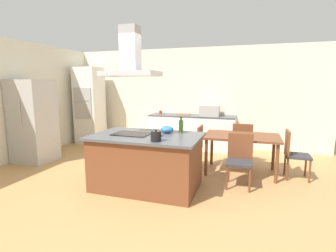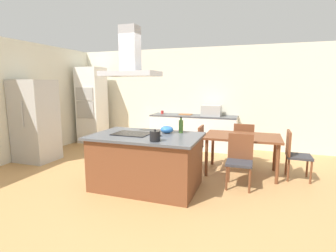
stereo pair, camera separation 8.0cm
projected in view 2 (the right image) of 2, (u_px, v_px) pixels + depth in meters
ground at (174, 162)px, 5.76m from camera, size 16.00×16.00×0.00m
wall_back at (193, 98)px, 7.18m from camera, size 7.20×0.10×2.70m
wall_left at (31, 100)px, 6.18m from camera, size 0.10×8.80×2.70m
kitchen_island at (146, 161)px, 4.29m from camera, size 1.78×1.13×0.90m
cooktop at (132, 134)px, 4.30m from camera, size 0.60×0.44×0.01m
tea_kettle at (155, 136)px, 3.74m from camera, size 0.21×0.16×0.18m
olive_oil_bottle at (181, 126)px, 4.37m from camera, size 0.08×0.08×0.27m
mixing_bowl at (167, 129)px, 4.38m from camera, size 0.22×0.22×0.12m
back_counter at (193, 132)px, 6.94m from camera, size 2.30×0.62×0.90m
countertop_microwave at (211, 111)px, 6.69m from camera, size 0.50×0.38×0.28m
coffee_mug_red at (162, 112)px, 7.20m from camera, size 0.08×0.08×0.09m
cutting_board at (186, 114)px, 6.99m from camera, size 0.34×0.24×0.02m
wall_oven_stack at (92, 105)px, 7.58m from camera, size 0.70×0.66×2.20m
refrigerator at (35, 121)px, 5.75m from camera, size 0.80×0.73×1.82m
dining_table at (242, 140)px, 4.93m from camera, size 1.40×0.90×0.75m
chair_facing_island at (240, 157)px, 4.34m from camera, size 0.42×0.42×0.89m
chair_at_left_end at (196, 144)px, 5.25m from camera, size 0.42×0.42×0.89m
chair_facing_back_wall at (244, 141)px, 5.58m from camera, size 0.42×0.42×0.89m
chair_at_right_end at (294, 152)px, 4.66m from camera, size 0.42×0.42×0.89m
range_hood at (130, 60)px, 4.10m from camera, size 0.90×0.55×0.78m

